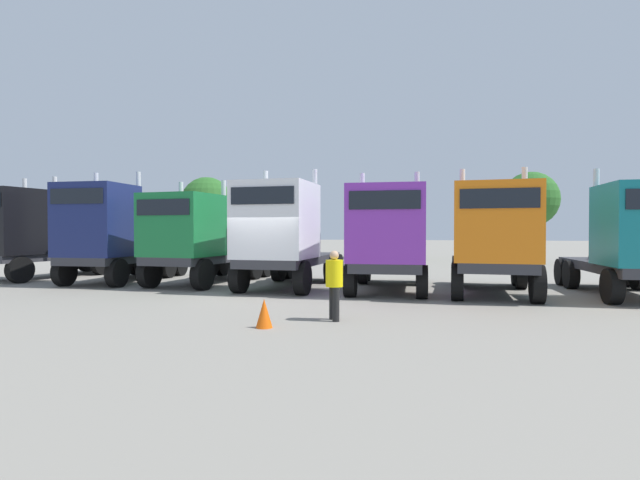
{
  "coord_description": "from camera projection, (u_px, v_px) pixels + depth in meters",
  "views": [
    {
      "loc": [
        5.61,
        -14.58,
        2.06
      ],
      "look_at": [
        1.04,
        3.09,
        1.73
      ],
      "focal_mm": 27.35,
      "sensor_mm": 36.0,
      "label": 1
    }
  ],
  "objects": [
    {
      "name": "traffic_cone_near",
      "position": [
        264.0,
        313.0,
        10.39
      ],
      "size": [
        0.36,
        0.36,
        0.62
      ],
      "primitive_type": "cone",
      "color": "#F2590C",
      "rests_on": "ground"
    },
    {
      "name": "visitor_in_hivis",
      "position": [
        334.0,
        280.0,
        11.23
      ],
      "size": [
        0.54,
        0.54,
        1.61
      ],
      "rotation": [
        0.0,
        0.0,
        0.5
      ],
      "color": "black",
      "rests_on": "ground"
    },
    {
      "name": "semi_truck_navy",
      "position": [
        108.0,
        233.0,
        19.08
      ],
      "size": [
        2.88,
        6.2,
        4.44
      ],
      "rotation": [
        0.0,
        0.0,
        -1.51
      ],
      "color": "#333338",
      "rests_on": "ground"
    },
    {
      "name": "oak_far_left",
      "position": [
        207.0,
        203.0,
        39.05
      ],
      "size": [
        4.11,
        4.11,
        6.4
      ],
      "color": "#4C3823",
      "rests_on": "ground"
    },
    {
      "name": "ground",
      "position": [
        264.0,
        296.0,
        15.56
      ],
      "size": [
        200.0,
        200.0,
        0.0
      ],
      "primitive_type": "plane",
      "color": "gray"
    },
    {
      "name": "semi_truck_green",
      "position": [
        195.0,
        239.0,
        18.5
      ],
      "size": [
        2.96,
        6.63,
        4.01
      ],
      "rotation": [
        0.0,
        0.0,
        -1.64
      ],
      "color": "#333338",
      "rests_on": "ground"
    },
    {
      "name": "oak_far_right",
      "position": [
        531.0,
        200.0,
        30.94
      ],
      "size": [
        3.49,
        3.49,
        5.84
      ],
      "color": "#4C3823",
      "rests_on": "ground"
    },
    {
      "name": "oak_far_centre",
      "position": [
        384.0,
        211.0,
        37.12
      ],
      "size": [
        3.93,
        3.93,
        5.61
      ],
      "color": "#4C3823",
      "rests_on": "ground"
    },
    {
      "name": "semi_truck_purple",
      "position": [
        388.0,
        237.0,
        16.2
      ],
      "size": [
        2.91,
        6.34,
        4.11
      ],
      "rotation": [
        0.0,
        0.0,
        -1.51
      ],
      "color": "#333338",
      "rests_on": "ground"
    },
    {
      "name": "semi_truck_black",
      "position": [
        28.0,
        234.0,
        20.73
      ],
      "size": [
        3.45,
        6.65,
        4.4
      ],
      "rotation": [
        0.0,
        0.0,
        -1.72
      ],
      "color": "#333338",
      "rests_on": "ground"
    },
    {
      "name": "semi_truck_orange",
      "position": [
        494.0,
        239.0,
        15.24
      ],
      "size": [
        2.66,
        6.09,
        4.1
      ],
      "rotation": [
        0.0,
        0.0,
        -1.59
      ],
      "color": "#333338",
      "rests_on": "ground"
    },
    {
      "name": "semi_truck_white",
      "position": [
        282.0,
        234.0,
        17.09
      ],
      "size": [
        2.59,
        6.29,
        4.31
      ],
      "rotation": [
        0.0,
        0.0,
        -1.58
      ],
      "color": "#333338",
      "rests_on": "ground"
    },
    {
      "name": "semi_truck_teal",
      "position": [
        638.0,
        240.0,
        14.59
      ],
      "size": [
        2.84,
        6.29,
        4.04
      ],
      "rotation": [
        0.0,
        0.0,
        -1.52
      ],
      "color": "#333338",
      "rests_on": "ground"
    }
  ]
}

